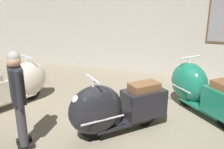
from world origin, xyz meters
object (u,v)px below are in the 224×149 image
object	(u,v)px
scooter_2	(199,89)
visitor_0	(18,94)
scooter_1	(111,108)
scooter_0	(18,84)

from	to	relation	value
scooter_2	visitor_0	distance (m)	3.45
scooter_1	scooter_2	bearing A→B (deg)	179.00
scooter_1	scooter_2	world-z (taller)	scooter_2
scooter_0	scooter_2	distance (m)	3.84
scooter_0	scooter_2	xyz separation A→B (m)	(3.76, 0.78, 0.04)
scooter_2	visitor_0	world-z (taller)	visitor_0
scooter_0	visitor_0	xyz separation A→B (m)	(1.09, -1.38, 0.45)
scooter_0	visitor_0	size ratio (longest dim) A/B	1.10
scooter_2	visitor_0	size ratio (longest dim) A/B	1.07
scooter_0	visitor_0	distance (m)	1.81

